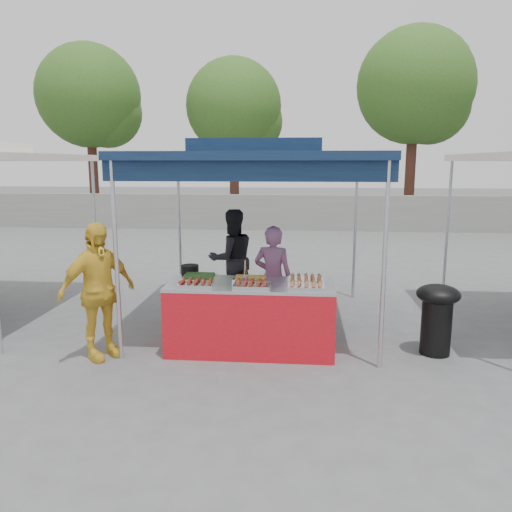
# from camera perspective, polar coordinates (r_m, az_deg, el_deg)

# --- Properties ---
(ground_plane) EXTENTS (80.00, 80.00, 0.00)m
(ground_plane) POSITION_cam_1_polar(r_m,az_deg,el_deg) (6.36, -0.49, -10.35)
(ground_plane) COLOR #5C5D5F
(back_wall) EXTENTS (40.00, 0.25, 1.20)m
(back_wall) POSITION_cam_1_polar(r_m,az_deg,el_deg) (17.00, 3.15, 4.98)
(back_wall) COLOR gray
(back_wall) RESTS_ON ground_plane
(main_canopy) EXTENTS (3.20, 3.20, 2.57)m
(main_canopy) POSITION_cam_1_polar(r_m,az_deg,el_deg) (6.90, 0.28, 11.41)
(main_canopy) COLOR silver
(main_canopy) RESTS_ON ground_plane
(tree_0) EXTENTS (3.93, 3.93, 6.75)m
(tree_0) POSITION_cam_1_polar(r_m,az_deg,el_deg) (21.09, -18.09, 16.54)
(tree_0) COLOR #432319
(tree_0) RESTS_ON ground_plane
(tree_1) EXTENTS (3.60, 3.56, 6.12)m
(tree_1) POSITION_cam_1_polar(r_m,az_deg,el_deg) (19.50, -2.09, 16.26)
(tree_1) COLOR #432319
(tree_1) RESTS_ON ground_plane
(tree_2) EXTENTS (4.02, 4.02, 6.91)m
(tree_2) POSITION_cam_1_polar(r_m,az_deg,el_deg) (19.18, 18.10, 17.49)
(tree_2) COLOR #432319
(tree_2) RESTS_ON ground_plane
(vendor_table) EXTENTS (2.00, 0.80, 0.85)m
(vendor_table) POSITION_cam_1_polar(r_m,az_deg,el_deg) (6.13, -0.59, -6.97)
(vendor_table) COLOR red
(vendor_table) RESTS_ON ground_plane
(food_tray_fl) EXTENTS (0.42, 0.30, 0.07)m
(food_tray_fl) POSITION_cam_1_polar(r_m,az_deg,el_deg) (5.86, -6.85, -3.19)
(food_tray_fl) COLOR silver
(food_tray_fl) RESTS_ON vendor_table
(food_tray_fm) EXTENTS (0.42, 0.30, 0.07)m
(food_tray_fm) POSITION_cam_1_polar(r_m,az_deg,el_deg) (5.77, -0.47, -3.35)
(food_tray_fm) COLOR silver
(food_tray_fm) RESTS_ON vendor_table
(food_tray_fr) EXTENTS (0.42, 0.30, 0.07)m
(food_tray_fr) POSITION_cam_1_polar(r_m,az_deg,el_deg) (5.75, 5.76, -3.45)
(food_tray_fr) COLOR silver
(food_tray_fr) RESTS_ON vendor_table
(food_tray_bl) EXTENTS (0.42, 0.30, 0.07)m
(food_tray_bl) POSITION_cam_1_polar(r_m,az_deg,el_deg) (6.19, -6.51, -2.44)
(food_tray_bl) COLOR silver
(food_tray_bl) RESTS_ON vendor_table
(food_tray_bm) EXTENTS (0.42, 0.30, 0.07)m
(food_tray_bm) POSITION_cam_1_polar(r_m,az_deg,el_deg) (6.08, -0.64, -2.61)
(food_tray_bm) COLOR silver
(food_tray_bm) RESTS_ON vendor_table
(food_tray_br) EXTENTS (0.42, 0.30, 0.07)m
(food_tray_br) POSITION_cam_1_polar(r_m,az_deg,el_deg) (6.05, 5.71, -2.73)
(food_tray_br) COLOR silver
(food_tray_br) RESTS_ON vendor_table
(cooking_pot) EXTENTS (0.23, 0.23, 0.13)m
(cooking_pot) POSITION_cam_1_polar(r_m,az_deg,el_deg) (6.47, -7.57, -1.60)
(cooking_pot) COLOR black
(cooking_pot) RESTS_ON vendor_table
(skewer_cup) EXTENTS (0.09, 0.09, 0.11)m
(skewer_cup) POSITION_cam_1_polar(r_m,az_deg,el_deg) (5.91, -1.19, -2.81)
(skewer_cup) COLOR silver
(skewer_cup) RESTS_ON vendor_table
(wok_burner) EXTENTS (0.51, 0.51, 0.86)m
(wok_burner) POSITION_cam_1_polar(r_m,az_deg,el_deg) (6.37, 19.99, -6.14)
(wok_burner) COLOR black
(wok_burner) RESTS_ON ground_plane
(crate_left) EXTENTS (0.52, 0.36, 0.31)m
(crate_left) POSITION_cam_1_polar(r_m,az_deg,el_deg) (6.84, -3.78, -7.46)
(crate_left) COLOR #1442A7
(crate_left) RESTS_ON ground_plane
(crate_right) EXTENTS (0.48, 0.33, 0.29)m
(crate_right) POSITION_cam_1_polar(r_m,az_deg,el_deg) (6.88, 2.66, -7.45)
(crate_right) COLOR #1442A7
(crate_right) RESTS_ON ground_plane
(crate_stacked) EXTENTS (0.48, 0.33, 0.29)m
(crate_stacked) POSITION_cam_1_polar(r_m,az_deg,el_deg) (6.80, 2.68, -5.16)
(crate_stacked) COLOR #1442A7
(crate_stacked) RESTS_ON crate_right
(vendor_woman) EXTENTS (0.59, 0.44, 1.45)m
(vendor_woman) POSITION_cam_1_polar(r_m,az_deg,el_deg) (6.80, 1.95, -2.57)
(vendor_woman) COLOR #8D5A86
(vendor_woman) RESTS_ON ground_plane
(helper_man) EXTENTS (0.95, 0.88, 1.57)m
(helper_man) POSITION_cam_1_polar(r_m,az_deg,el_deg) (7.86, -2.75, -0.32)
(helper_man) COLOR black
(helper_man) RESTS_ON ground_plane
(customer_person) EXTENTS (0.90, 0.98, 1.61)m
(customer_person) POSITION_cam_1_polar(r_m,az_deg,el_deg) (6.09, -17.65, -3.86)
(customer_person) COLOR yellow
(customer_person) RESTS_ON ground_plane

